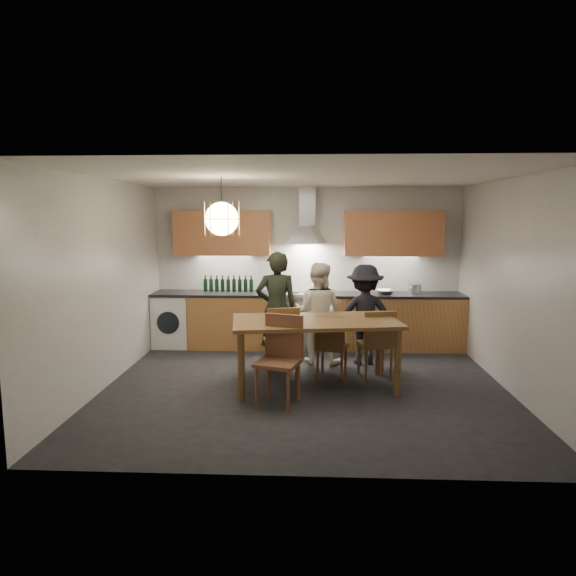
{
  "coord_description": "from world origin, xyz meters",
  "views": [
    {
      "loc": [
        0.08,
        -6.23,
        2.14
      ],
      "look_at": [
        -0.23,
        0.4,
        1.2
      ],
      "focal_mm": 32.0,
      "sensor_mm": 36.0,
      "label": 1
    }
  ],
  "objects_px": {
    "chair_back_left": "(282,337)",
    "wine_bottles": "(228,284)",
    "stock_pot": "(415,289)",
    "person_right": "(364,315)",
    "mixing_bowl": "(385,292)",
    "dining_table": "(316,328)",
    "person_mid": "(318,313)",
    "person_left": "(277,309)",
    "chair_front": "(281,353)"
  },
  "relations": [
    {
      "from": "chair_back_left",
      "to": "person_mid",
      "type": "distance_m",
      "value": 0.86
    },
    {
      "from": "person_right",
      "to": "mixing_bowl",
      "type": "relative_size",
      "value": 4.93
    },
    {
      "from": "wine_bottles",
      "to": "mixing_bowl",
      "type": "bearing_deg",
      "value": -3.23
    },
    {
      "from": "person_right",
      "to": "stock_pot",
      "type": "bearing_deg",
      "value": -140.43
    },
    {
      "from": "person_right",
      "to": "mixing_bowl",
      "type": "bearing_deg",
      "value": -121.97
    },
    {
      "from": "person_mid",
      "to": "wine_bottles",
      "type": "bearing_deg",
      "value": -18.81
    },
    {
      "from": "person_right",
      "to": "person_mid",
      "type": "bearing_deg",
      "value": -8.85
    },
    {
      "from": "chair_front",
      "to": "person_left",
      "type": "distance_m",
      "value": 1.49
    },
    {
      "from": "chair_back_left",
      "to": "wine_bottles",
      "type": "bearing_deg",
      "value": -72.68
    },
    {
      "from": "dining_table",
      "to": "mixing_bowl",
      "type": "relative_size",
      "value": 7.36
    },
    {
      "from": "chair_front",
      "to": "person_right",
      "type": "bearing_deg",
      "value": 72.11
    },
    {
      "from": "chair_back_left",
      "to": "chair_front",
      "type": "relative_size",
      "value": 0.94
    },
    {
      "from": "mixing_bowl",
      "to": "stock_pot",
      "type": "relative_size",
      "value": 1.41
    },
    {
      "from": "person_left",
      "to": "wine_bottles",
      "type": "relative_size",
      "value": 2.0
    },
    {
      "from": "dining_table",
      "to": "person_left",
      "type": "bearing_deg",
      "value": 112.7
    },
    {
      "from": "chair_back_left",
      "to": "person_mid",
      "type": "xyz_separation_m",
      "value": [
        0.48,
        0.69,
        0.19
      ]
    },
    {
      "from": "mixing_bowl",
      "to": "person_mid",
      "type": "bearing_deg",
      "value": -143.57
    },
    {
      "from": "person_left",
      "to": "person_mid",
      "type": "distance_m",
      "value": 0.62
    },
    {
      "from": "chair_back_left",
      "to": "person_left",
      "type": "xyz_separation_m",
      "value": [
        -0.11,
        0.51,
        0.28
      ]
    },
    {
      "from": "person_left",
      "to": "person_mid",
      "type": "relative_size",
      "value": 1.12
    },
    {
      "from": "mixing_bowl",
      "to": "stock_pot",
      "type": "distance_m",
      "value": 0.49
    },
    {
      "from": "chair_front",
      "to": "stock_pot",
      "type": "relative_size",
      "value": 4.87
    },
    {
      "from": "person_mid",
      "to": "stock_pot",
      "type": "relative_size",
      "value": 7.09
    },
    {
      "from": "dining_table",
      "to": "person_left",
      "type": "relative_size",
      "value": 1.31
    },
    {
      "from": "mixing_bowl",
      "to": "wine_bottles",
      "type": "distance_m",
      "value": 2.54
    },
    {
      "from": "person_left",
      "to": "person_right",
      "type": "xyz_separation_m",
      "value": [
        1.26,
        0.15,
        -0.1
      ]
    },
    {
      "from": "person_mid",
      "to": "dining_table",
      "type": "bearing_deg",
      "value": 101.96
    },
    {
      "from": "person_mid",
      "to": "wine_bottles",
      "type": "xyz_separation_m",
      "value": [
        -1.46,
        0.94,
        0.3
      ]
    },
    {
      "from": "chair_back_left",
      "to": "stock_pot",
      "type": "relative_size",
      "value": 4.57
    },
    {
      "from": "dining_table",
      "to": "chair_back_left",
      "type": "bearing_deg",
      "value": 129.22
    },
    {
      "from": "dining_table",
      "to": "chair_front",
      "type": "relative_size",
      "value": 2.14
    },
    {
      "from": "chair_back_left",
      "to": "person_mid",
      "type": "relative_size",
      "value": 0.64
    },
    {
      "from": "dining_table",
      "to": "person_mid",
      "type": "height_order",
      "value": "person_mid"
    },
    {
      "from": "person_left",
      "to": "mixing_bowl",
      "type": "height_order",
      "value": "person_left"
    },
    {
      "from": "mixing_bowl",
      "to": "stock_pot",
      "type": "xyz_separation_m",
      "value": [
        0.48,
        0.07,
        0.04
      ]
    },
    {
      "from": "chair_back_left",
      "to": "chair_front",
      "type": "distance_m",
      "value": 0.95
    },
    {
      "from": "person_right",
      "to": "wine_bottles",
      "type": "bearing_deg",
      "value": -30.51
    },
    {
      "from": "chair_front",
      "to": "mixing_bowl",
      "type": "distance_m",
      "value": 2.89
    },
    {
      "from": "person_mid",
      "to": "mixing_bowl",
      "type": "xyz_separation_m",
      "value": [
        1.08,
        0.8,
        0.2
      ]
    },
    {
      "from": "person_mid",
      "to": "chair_back_left",
      "type": "bearing_deg",
      "value": 69.35
    },
    {
      "from": "chair_back_left",
      "to": "person_left",
      "type": "height_order",
      "value": "person_left"
    },
    {
      "from": "chair_front",
      "to": "stock_pot",
      "type": "xyz_separation_m",
      "value": [
        2.0,
        2.51,
        0.39
      ]
    },
    {
      "from": "chair_back_left",
      "to": "person_mid",
      "type": "height_order",
      "value": "person_mid"
    },
    {
      "from": "stock_pot",
      "to": "wine_bottles",
      "type": "height_order",
      "value": "wine_bottles"
    },
    {
      "from": "stock_pot",
      "to": "wine_bottles",
      "type": "xyz_separation_m",
      "value": [
        -3.02,
        0.07,
        0.06
      ]
    },
    {
      "from": "stock_pot",
      "to": "wine_bottles",
      "type": "bearing_deg",
      "value": 178.66
    },
    {
      "from": "person_mid",
      "to": "person_right",
      "type": "bearing_deg",
      "value": -168.9
    },
    {
      "from": "dining_table",
      "to": "person_mid",
      "type": "xyz_separation_m",
      "value": [
        0.04,
        1.09,
        -0.02
      ]
    },
    {
      "from": "dining_table",
      "to": "wine_bottles",
      "type": "relative_size",
      "value": 2.63
    },
    {
      "from": "dining_table",
      "to": "chair_front",
      "type": "height_order",
      "value": "chair_front"
    }
  ]
}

